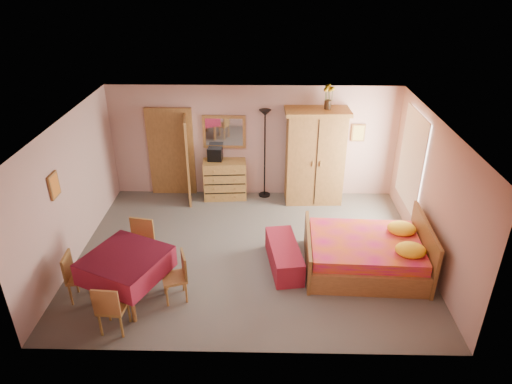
{
  "coord_description": "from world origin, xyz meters",
  "views": [
    {
      "loc": [
        0.26,
        -7.26,
        5.06
      ],
      "look_at": [
        0.1,
        0.3,
        1.15
      ],
      "focal_mm": 32.0,
      "sensor_mm": 36.0,
      "label": 1
    }
  ],
  "objects_px": {
    "stereo": "(215,154)",
    "chair_east": "(174,277)",
    "chair_south": "(113,306)",
    "chair_west": "(81,277)",
    "wardrobe": "(315,157)",
    "bench": "(284,256)",
    "sunflower_vase": "(328,97)",
    "floor_lamp": "(265,155)",
    "dining_table": "(128,277)",
    "chair_north": "(139,248)",
    "bed": "(365,245)",
    "chest_of_drawers": "(225,179)",
    "wall_mirror": "(224,132)"
  },
  "relations": [
    {
      "from": "sunflower_vase",
      "to": "chair_west",
      "type": "bearing_deg",
      "value": -140.16
    },
    {
      "from": "floor_lamp",
      "to": "bench",
      "type": "bearing_deg",
      "value": -82.41
    },
    {
      "from": "sunflower_vase",
      "to": "chair_south",
      "type": "height_order",
      "value": "sunflower_vase"
    },
    {
      "from": "dining_table",
      "to": "chair_north",
      "type": "relative_size",
      "value": 1.2
    },
    {
      "from": "chair_south",
      "to": "chair_west",
      "type": "height_order",
      "value": "chair_south"
    },
    {
      "from": "floor_lamp",
      "to": "bed",
      "type": "height_order",
      "value": "floor_lamp"
    },
    {
      "from": "wardrobe",
      "to": "dining_table",
      "type": "height_order",
      "value": "wardrobe"
    },
    {
      "from": "stereo",
      "to": "sunflower_vase",
      "type": "xyz_separation_m",
      "value": [
        2.46,
        -0.1,
        1.37
      ]
    },
    {
      "from": "wall_mirror",
      "to": "bench",
      "type": "bearing_deg",
      "value": -65.16
    },
    {
      "from": "stereo",
      "to": "chair_east",
      "type": "xyz_separation_m",
      "value": [
        -0.32,
        -3.66,
        -0.65
      ]
    },
    {
      "from": "bed",
      "to": "dining_table",
      "type": "xyz_separation_m",
      "value": [
        -4.01,
        -0.89,
        -0.07
      ]
    },
    {
      "from": "wardrobe",
      "to": "chair_south",
      "type": "relative_size",
      "value": 2.49
    },
    {
      "from": "wardrobe",
      "to": "bench",
      "type": "bearing_deg",
      "value": -108.39
    },
    {
      "from": "stereo",
      "to": "chair_east",
      "type": "bearing_deg",
      "value": -95.03
    },
    {
      "from": "bed",
      "to": "chair_west",
      "type": "bearing_deg",
      "value": -166.6
    },
    {
      "from": "chair_north",
      "to": "chair_east",
      "type": "height_order",
      "value": "chair_north"
    },
    {
      "from": "chest_of_drawers",
      "to": "chair_east",
      "type": "xyz_separation_m",
      "value": [
        -0.53,
        -3.6,
        -0.03
      ]
    },
    {
      "from": "floor_lamp",
      "to": "bench",
      "type": "distance_m",
      "value": 2.92
    },
    {
      "from": "floor_lamp",
      "to": "chair_north",
      "type": "height_order",
      "value": "floor_lamp"
    },
    {
      "from": "sunflower_vase",
      "to": "bench",
      "type": "distance_m",
      "value": 3.56
    },
    {
      "from": "bed",
      "to": "bench",
      "type": "xyz_separation_m",
      "value": [
        -1.44,
        0.03,
        -0.27
      ]
    },
    {
      "from": "chest_of_drawers",
      "to": "dining_table",
      "type": "relative_size",
      "value": 0.84
    },
    {
      "from": "sunflower_vase",
      "to": "chair_north",
      "type": "relative_size",
      "value": 0.54
    },
    {
      "from": "chest_of_drawers",
      "to": "wardrobe",
      "type": "height_order",
      "value": "wardrobe"
    },
    {
      "from": "dining_table",
      "to": "chair_north",
      "type": "xyz_separation_m",
      "value": [
        -0.0,
        0.75,
        0.06
      ]
    },
    {
      "from": "dining_table",
      "to": "bench",
      "type": "bearing_deg",
      "value": 19.83
    },
    {
      "from": "chest_of_drawers",
      "to": "chair_north",
      "type": "distance_m",
      "value": 3.13
    },
    {
      "from": "sunflower_vase",
      "to": "chair_east",
      "type": "xyz_separation_m",
      "value": [
        -2.78,
        -3.55,
        -2.01
      ]
    },
    {
      "from": "wardrobe",
      "to": "chair_west",
      "type": "xyz_separation_m",
      "value": [
        -4.08,
        -3.54,
        -0.65
      ]
    },
    {
      "from": "stereo",
      "to": "wardrobe",
      "type": "xyz_separation_m",
      "value": [
        2.25,
        -0.15,
        0.02
      ]
    },
    {
      "from": "bench",
      "to": "floor_lamp",
      "type": "bearing_deg",
      "value": 97.59
    },
    {
      "from": "chair_east",
      "to": "stereo",
      "type": "bearing_deg",
      "value": -23.54
    },
    {
      "from": "chair_north",
      "to": "chair_east",
      "type": "relative_size",
      "value": 1.14
    },
    {
      "from": "bed",
      "to": "floor_lamp",
      "type": "bearing_deg",
      "value": 125.17
    },
    {
      "from": "chair_east",
      "to": "chair_south",
      "type": "bearing_deg",
      "value": 113.84
    },
    {
      "from": "stereo",
      "to": "chair_north",
      "type": "height_order",
      "value": "stereo"
    },
    {
      "from": "stereo",
      "to": "bed",
      "type": "distance_m",
      "value": 4.07
    },
    {
      "from": "floor_lamp",
      "to": "bench",
      "type": "height_order",
      "value": "floor_lamp"
    },
    {
      "from": "chair_south",
      "to": "chair_north",
      "type": "height_order",
      "value": "chair_north"
    },
    {
      "from": "stereo",
      "to": "floor_lamp",
      "type": "height_order",
      "value": "floor_lamp"
    },
    {
      "from": "chest_of_drawers",
      "to": "chair_west",
      "type": "xyz_separation_m",
      "value": [
        -2.05,
        -3.63,
        -0.03
      ]
    },
    {
      "from": "stereo",
      "to": "chair_north",
      "type": "bearing_deg",
      "value": -110.36
    },
    {
      "from": "chair_south",
      "to": "wardrobe",
      "type": "bearing_deg",
      "value": 55.74
    },
    {
      "from": "chair_north",
      "to": "sunflower_vase",
      "type": "bearing_deg",
      "value": -130.58
    },
    {
      "from": "wardrobe",
      "to": "bed",
      "type": "xyz_separation_m",
      "value": [
        0.69,
        -2.62,
        -0.6
      ]
    },
    {
      "from": "chair_east",
      "to": "wall_mirror",
      "type": "bearing_deg",
      "value": -26.46
    },
    {
      "from": "wall_mirror",
      "to": "dining_table",
      "type": "relative_size",
      "value": 0.84
    },
    {
      "from": "bed",
      "to": "chair_north",
      "type": "bearing_deg",
      "value": -175.54
    },
    {
      "from": "wardrobe",
      "to": "chair_east",
      "type": "relative_size",
      "value": 2.56
    },
    {
      "from": "chair_west",
      "to": "chair_east",
      "type": "bearing_deg",
      "value": 86.91
    }
  ]
}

